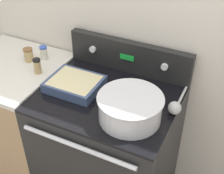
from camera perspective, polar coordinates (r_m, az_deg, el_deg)
The scene contains 10 objects.
kitchen_wall at distance 1.85m, azimuth 4.12°, elevation 12.28°, with size 8.00×0.05×2.50m.
stove_range at distance 2.05m, azimuth -0.72°, elevation -12.04°, with size 0.78×0.67×0.93m.
control_panel at distance 1.90m, azimuth 3.14°, elevation 5.58°, with size 0.78×0.07×0.20m.
side_counter at distance 2.36m, azimuth -16.46°, elevation -5.82°, with size 0.65×0.64×0.94m.
mixing_bowl at distance 1.55m, azimuth 3.35°, elevation -3.59°, with size 0.33×0.33×0.14m.
casserole_dish at distance 1.79m, azimuth -6.84°, elevation 0.65°, with size 0.30×0.25×0.06m.
ladle at distance 1.65m, azimuth 11.52°, elevation -3.57°, with size 0.07×0.28×0.07m.
spice_jar_black_cap at distance 1.93m, azimuth -13.50°, elevation 3.76°, with size 0.05×0.05×0.10m.
spice_jar_blue_cap at distance 2.07m, azimuth -12.37°, elevation 6.16°, with size 0.05×0.05×0.09m.
spice_jar_brown_cap at distance 2.07m, azimuth -15.01°, elevation 5.73°, with size 0.06×0.06×0.09m.
Camera 1 is at (0.62, -0.90, 1.99)m, focal length 50.00 mm.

